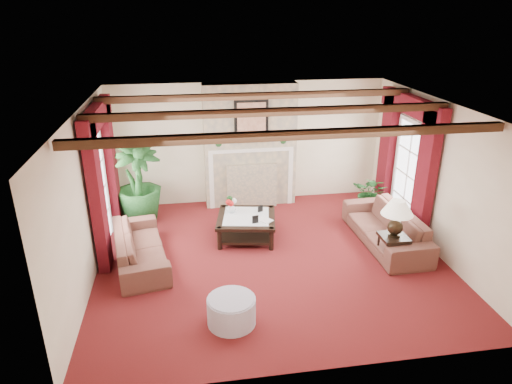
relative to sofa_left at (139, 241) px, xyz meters
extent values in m
plane|color=#4C100D|center=(2.28, -0.25, -0.40)|extent=(6.00, 6.00, 0.00)
plane|color=white|center=(2.28, -0.25, 2.30)|extent=(6.00, 6.00, 0.00)
cube|color=beige|center=(2.28, 2.50, 0.95)|extent=(6.00, 0.02, 2.70)
cube|color=beige|center=(-0.72, -0.25, 0.95)|extent=(0.02, 5.50, 2.70)
cube|color=beige|center=(5.28, -0.25, 0.95)|extent=(0.02, 5.50, 2.70)
imported|color=#380F1C|center=(0.00, 0.00, 0.00)|extent=(2.25, 1.29, 0.80)
imported|color=#380F1C|center=(4.52, -0.01, 0.04)|extent=(2.27, 0.77, 0.87)
imported|color=black|center=(-0.12, 1.71, 0.08)|extent=(2.30, 2.47, 0.96)
imported|color=black|center=(4.80, 1.42, -0.08)|extent=(1.55, 1.56, 0.65)
cylinder|color=#AFAAC1|center=(1.40, -1.92, -0.20)|extent=(0.69, 0.69, 0.40)
imported|color=silver|center=(1.69, 0.85, 0.14)|extent=(0.25, 0.26, 0.19)
imported|color=black|center=(2.19, 0.32, 0.19)|extent=(0.23, 0.22, 0.28)
camera|label=1|loc=(0.91, -7.21, 3.78)|focal=32.00mm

